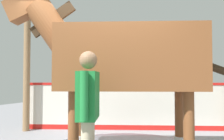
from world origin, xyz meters
name	(u,v)px	position (x,y,z in m)	size (l,w,h in m)	color
barrier_wall	(127,108)	(-1.90, -0.54, 0.54)	(2.07, 4.65, 1.17)	silver
roof_post_near	(27,69)	(-0.72, -2.71, 1.49)	(0.16, 0.16, 2.99)	olive
horse	(122,60)	(0.08, 0.18, 1.56)	(1.83, 3.40, 2.73)	brown
handler	(88,109)	(1.11, 0.19, 0.91)	(0.61, 0.38, 1.60)	black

